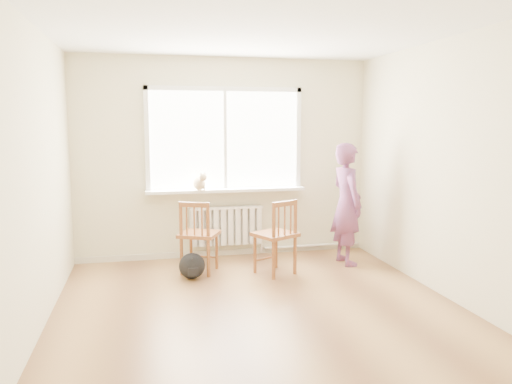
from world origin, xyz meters
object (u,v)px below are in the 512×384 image
cat (200,183)px  backpack (192,266)px  chair_right (278,237)px  chair_left (198,237)px  person (347,204)px

cat → backpack: 1.20m
chair_right → cat: 1.32m
chair_left → person: 1.96m
chair_right → person: 1.09m
chair_left → backpack: bearing=90.2°
chair_left → chair_right: bearing=-170.6°
chair_left → chair_right: 0.97m
chair_right → backpack: 1.08m
chair_right → backpack: (-1.03, 0.05, -0.31)m
cat → chair_left: bearing=-118.5°
chair_left → chair_right: chair_right is taller
cat → backpack: (-0.19, -0.78, -0.90)m
chair_left → person: bearing=-154.6°
chair_left → backpack: 0.38m
chair_right → cat: (-0.84, 0.83, 0.59)m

